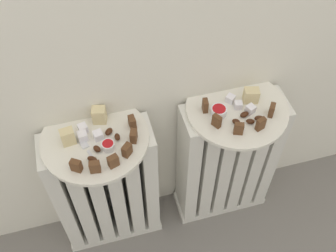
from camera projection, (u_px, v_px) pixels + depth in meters
name	position (u px, v px, depth m)	size (l,w,h in m)	color
radiator_left	(107.00, 190.00, 1.38)	(0.35, 0.13, 0.56)	silver
radiator_right	(226.00, 162.00, 1.45)	(0.35, 0.13, 0.56)	silver
plate_left	(95.00, 139.00, 1.15)	(0.31, 0.31, 0.01)	silver
plate_right	(237.00, 108.00, 1.22)	(0.31, 0.31, 0.01)	silver
dark_cake_slice_left_0	(76.00, 166.00, 1.06)	(0.03, 0.02, 0.04)	#56351E
dark_cake_slice_left_1	(95.00, 167.00, 1.06)	(0.03, 0.02, 0.04)	#56351E
dark_cake_slice_left_2	(113.00, 161.00, 1.07)	(0.03, 0.02, 0.04)	#56351E
dark_cake_slice_left_3	(127.00, 150.00, 1.09)	(0.03, 0.02, 0.04)	#56351E
dark_cake_slice_left_4	(134.00, 136.00, 1.12)	(0.03, 0.02, 0.04)	#56351E
dark_cake_slice_left_5	(132.00, 122.00, 1.15)	(0.03, 0.02, 0.04)	#56351E
marble_cake_slice_left_0	(99.00, 115.00, 1.16)	(0.04, 0.03, 0.05)	beige
marble_cake_slice_left_1	(68.00, 137.00, 1.11)	(0.04, 0.03, 0.05)	beige
turkish_delight_left_0	(98.00, 135.00, 1.13)	(0.03, 0.03, 0.03)	white
turkish_delight_left_1	(83.00, 128.00, 1.15)	(0.02, 0.02, 0.02)	white
turkish_delight_left_2	(83.00, 136.00, 1.13)	(0.03, 0.03, 0.03)	white
medjool_date_left_0	(97.00, 149.00, 1.11)	(0.02, 0.02, 0.02)	#3D1E0F
medjool_date_left_1	(109.00, 132.00, 1.15)	(0.03, 0.02, 0.01)	#3D1E0F
medjool_date_left_2	(117.00, 137.00, 1.13)	(0.02, 0.02, 0.02)	#3D1E0F
medjool_date_left_3	(92.00, 159.00, 1.09)	(0.03, 0.02, 0.02)	#3D1E0F
jam_bowl_left	(108.00, 145.00, 1.11)	(0.04, 0.04, 0.02)	white
dark_cake_slice_right_0	(205.00, 106.00, 1.19)	(0.03, 0.01, 0.04)	#56351E
dark_cake_slice_right_1	(217.00, 121.00, 1.16)	(0.03, 0.01, 0.04)	#56351E
dark_cake_slice_right_2	(239.00, 129.00, 1.14)	(0.03, 0.01, 0.04)	#56351E
dark_cake_slice_right_3	(261.00, 124.00, 1.15)	(0.03, 0.01, 0.04)	#56351E
dark_cake_slice_right_4	(272.00, 110.00, 1.18)	(0.03, 0.01, 0.04)	#56351E
marble_cake_slice_right_0	(251.00, 95.00, 1.21)	(0.04, 0.03, 0.05)	beige
turkish_delight_right_0	(238.00, 105.00, 1.21)	(0.02, 0.02, 0.02)	white
turkish_delight_right_1	(230.00, 99.00, 1.22)	(0.02, 0.02, 0.02)	white
turkish_delight_right_2	(251.00, 109.00, 1.20)	(0.02, 0.02, 0.02)	white
medjool_date_right_0	(236.00, 122.00, 1.17)	(0.02, 0.02, 0.02)	#3D1E0F
medjool_date_right_1	(259.00, 118.00, 1.18)	(0.03, 0.02, 0.01)	#3D1E0F
medjool_date_right_2	(250.00, 121.00, 1.17)	(0.02, 0.01, 0.02)	#3D1E0F
medjool_date_right_3	(244.00, 114.00, 1.19)	(0.03, 0.02, 0.02)	#3D1E0F
jam_bowl_right	(219.00, 111.00, 1.19)	(0.05, 0.05, 0.03)	white
fork	(89.00, 152.00, 1.11)	(0.04, 0.09, 0.00)	silver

